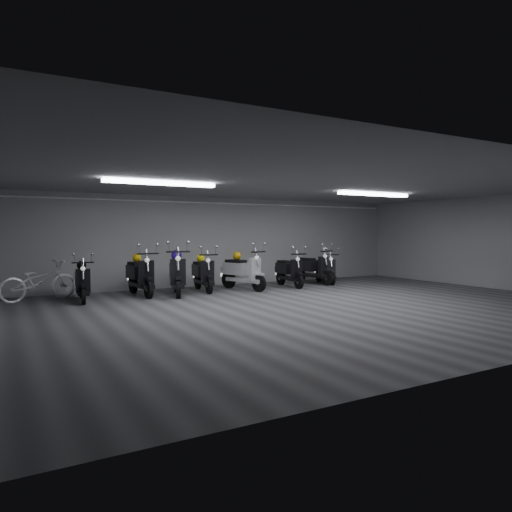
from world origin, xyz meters
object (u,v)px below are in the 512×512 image
scooter_5 (203,268)px  helmet_2 (137,258)px  scooter_3 (177,268)px  helmet_0 (237,256)px  scooter_7 (290,266)px  scooter_1 (140,269)px  scooter_0 (82,277)px  scooter_8 (313,263)px  scooter_6 (243,266)px  bicycle (39,277)px  helmet_3 (177,255)px  scooter_9 (325,265)px  helmet_1 (82,265)px  helmet_4 (201,258)px

scooter_5 → helmet_2: scooter_5 is taller
scooter_3 → helmet_0: 2.06m
scooter_7 → scooter_5: bearing=177.8°
scooter_1 → helmet_2: (-0.01, 0.27, 0.29)m
scooter_0 → scooter_1: (1.52, 0.31, 0.10)m
scooter_7 → scooter_8: bearing=20.8°
scooter_6 → scooter_8: size_ratio=1.04×
bicycle → helmet_3: size_ratio=6.41×
scooter_0 → bicycle: scooter_0 is taller
scooter_7 → scooter_9: bearing=13.9°
scooter_3 → scooter_8: size_ratio=1.10×
scooter_9 → helmet_1: bearing=-164.9°
scooter_8 → helmet_4: bearing=164.6°
scooter_0 → helmet_1: size_ratio=7.10×
helmet_1 → scooter_8: bearing=1.0°
scooter_0 → helmet_1: (0.02, 0.23, 0.26)m
helmet_3 → scooter_6: bearing=-3.7°
scooter_1 → scooter_5: (1.82, 0.03, -0.05)m
scooter_9 → helmet_4: (-4.31, 0.31, 0.34)m
scooter_1 → scooter_6: bearing=-7.3°
scooter_5 → scooter_0: bearing=-166.9°
helmet_2 → helmet_3: helmet_3 is taller
scooter_6 → scooter_8: (2.71, 0.26, -0.03)m
scooter_7 → helmet_0: (-1.66, 0.32, 0.35)m
scooter_1 → helmet_3: bearing=-8.5°
scooter_0 → scooter_6: size_ratio=0.87×
scooter_1 → bicycle: size_ratio=1.02×
helmet_0 → helmet_2: (-2.93, 0.24, 0.00)m
bicycle → helmet_4: 4.32m
scooter_5 → scooter_9: (4.34, -0.06, -0.06)m
scooter_3 → scooter_6: scooter_3 is taller
scooter_0 → bicycle: size_ratio=0.88×
scooter_1 → helmet_1: (-1.50, -0.09, 0.16)m
scooter_5 → helmet_1: scooter_5 is taller
scooter_1 → scooter_9: 6.17m
scooter_3 → scooter_5: (0.92, 0.39, -0.08)m
scooter_1 → helmet_2: scooter_1 is taller
scooter_8 → helmet_4: size_ratio=7.79×
scooter_5 → scooter_9: size_ratio=1.10×
scooter_6 → helmet_1: size_ratio=8.17×
helmet_0 → helmet_2: bearing=175.3°
scooter_3 → bicycle: (-3.35, 0.66, -0.14)m
helmet_4 → scooter_7: bearing=-11.9°
scooter_5 → helmet_2: bearing=179.9°
scooter_8 → helmet_0: scooter_8 is taller
scooter_9 → helmet_2: bearing=-168.0°
scooter_0 → helmet_1: bearing=90.0°
scooter_0 → scooter_9: size_ratio=1.01×
scooter_6 → scooter_8: scooter_6 is taller
scooter_9 → helmet_0: (-3.25, 0.06, 0.40)m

